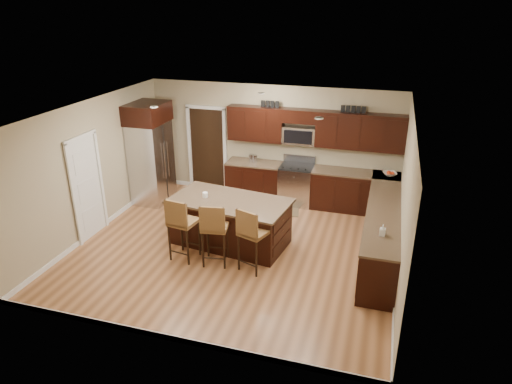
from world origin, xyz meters
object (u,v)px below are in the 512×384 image
(stool_mid, at_px, (214,227))
(stool_right, at_px, (251,233))
(island, at_px, (230,223))
(refrigerator, at_px, (151,152))
(stool_left, at_px, (181,222))
(range, at_px, (296,184))

(stool_mid, height_order, stool_right, stool_mid)
(island, distance_m, stool_mid, 0.91)
(stool_mid, xyz_separation_m, refrigerator, (-2.47, 2.31, 0.45))
(island, relative_size, stool_left, 1.97)
(range, xyz_separation_m, stool_right, (-0.15, -3.11, 0.28))
(stool_left, bearing_deg, range, 73.45)
(range, xyz_separation_m, refrigerator, (-3.30, -0.80, 0.73))
(range, bearing_deg, island, -110.51)
(range, xyz_separation_m, stool_left, (-1.47, -3.11, 0.29))
(stool_left, distance_m, refrigerator, 2.98)
(stool_mid, bearing_deg, stool_right, -8.84)
(island, bearing_deg, stool_mid, -81.37)
(stool_left, height_order, stool_right, stool_left)
(island, height_order, stool_left, stool_left)
(range, distance_m, stool_left, 3.46)
(range, distance_m, stool_right, 3.12)
(island, distance_m, stool_left, 1.11)
(range, height_order, refrigerator, refrigerator)
(island, distance_m, stool_right, 1.14)
(stool_left, distance_m, stool_right, 1.33)
(stool_mid, distance_m, refrigerator, 3.41)
(stool_mid, relative_size, stool_right, 1.01)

